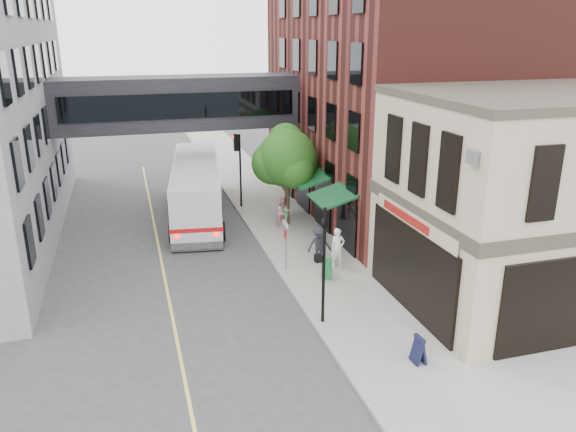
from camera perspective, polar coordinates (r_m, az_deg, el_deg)
ground at (r=19.91m, az=4.40°, el=-13.83°), size 120.00×120.00×0.00m
sidewalk_main at (r=32.53m, az=-0.92°, el=-0.41°), size 4.00×60.00×0.15m
corner_building at (r=24.11m, az=23.30°, el=1.54°), size 10.19×8.12×8.45m
brick_building at (r=34.83m, az=11.62°, el=12.16°), size 13.76×18.00×14.00m
skyway_bridge at (r=34.07m, az=-11.11°, el=11.23°), size 14.00×3.18×3.00m
traffic_signal_near at (r=20.32m, az=3.60°, el=-3.63°), size 0.44×0.22×4.60m
traffic_signal_far at (r=34.08m, az=-5.13°, el=6.10°), size 0.53×0.28×4.50m
street_sign_pole at (r=25.15m, az=-0.24°, el=-1.71°), size 0.08×0.75×3.00m
street_tree at (r=30.81m, az=-0.22°, el=5.93°), size 3.80×3.20×5.60m
lane_marking at (r=27.81m, az=-12.75°, el=-4.42°), size 0.12×40.00×0.01m
bus at (r=33.44m, az=-9.29°, el=2.96°), size 4.23×12.15×3.20m
pedestrian_a at (r=25.88m, az=5.07°, el=-3.23°), size 0.67×0.45×1.84m
pedestrian_b at (r=31.06m, az=-0.51°, el=0.41°), size 0.96×0.85×1.64m
pedestrian_c at (r=26.24m, az=3.21°, el=-2.97°), size 1.19×0.74×1.76m
newspaper_box at (r=24.77m, az=3.97°, el=-5.39°), size 0.57×0.53×0.92m
sandwich_board at (r=19.41m, az=13.15°, el=-13.07°), size 0.37×0.55×0.95m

